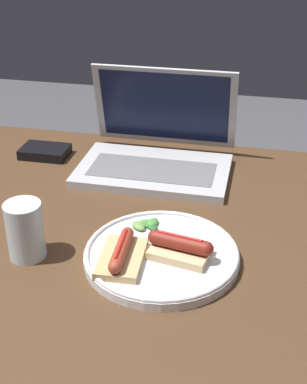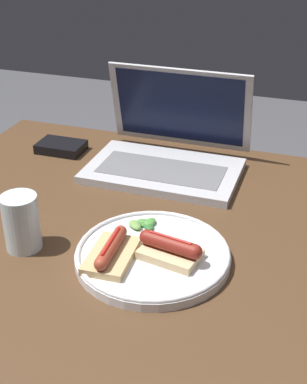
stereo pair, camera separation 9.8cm
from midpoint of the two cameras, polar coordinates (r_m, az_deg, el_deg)
The scene contains 8 objects.
desk at distance 1.02m, azimuth 1.63°, elevation -7.38°, with size 1.00×0.84×0.73m.
laptop at distance 1.19m, azimuth 3.94°, elevation 4.22°, with size 0.33×0.25×0.21m.
plate at distance 0.90m, azimuth 3.07°, elevation -6.82°, with size 0.26×0.26×0.02m.
sausage_toast_left at distance 0.88m, azimuth 5.03°, elevation -6.19°, with size 0.11×0.08×0.04m.
sausage_toast_middle at distance 0.87m, azimuth -1.31°, elevation -6.55°, with size 0.07×0.12×0.04m.
salad_pile at distance 0.96m, azimuth 1.86°, elevation -3.59°, with size 0.06×0.08×0.01m.
drinking_glass at distance 0.92m, azimuth -10.99°, elevation -3.30°, with size 0.06×0.06×0.10m.
external_drive at distance 1.29m, azimuth -7.69°, elevation 4.74°, with size 0.11×0.07×0.02m.
Camera 2 is at (0.28, -0.77, 1.27)m, focal length 50.00 mm.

